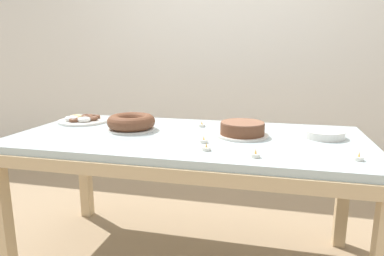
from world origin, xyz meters
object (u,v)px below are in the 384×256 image
at_px(tealight_left_edge, 359,158).
at_px(cake_chocolate_round, 242,130).
at_px(tealight_near_front, 206,148).
at_px(tealight_centre, 256,155).
at_px(pastry_platter, 83,120).
at_px(cake_golden_bundt, 131,123).
at_px(tealight_right_edge, 202,125).
at_px(tealight_near_cakes, 204,141).
at_px(plate_stack, 323,134).

bearing_deg(tealight_left_edge, cake_chocolate_round, 148.47).
relative_size(tealight_near_front, tealight_left_edge, 1.00).
relative_size(cake_chocolate_round, tealight_centre, 6.90).
distance_m(pastry_platter, tealight_centre, 1.23).
bearing_deg(tealight_near_front, cake_golden_bundt, 147.81).
bearing_deg(pastry_platter, tealight_near_front, -27.38).
height_order(cake_chocolate_round, tealight_centre, cake_chocolate_round).
distance_m(cake_chocolate_round, tealight_centre, 0.38).
distance_m(tealight_near_front, tealight_right_edge, 0.51).
bearing_deg(cake_chocolate_round, tealight_right_edge, 144.26).
relative_size(pastry_platter, tealight_near_cakes, 7.84).
xyz_separation_m(tealight_left_edge, tealight_near_cakes, (-0.67, 0.13, 0.00)).
relative_size(cake_chocolate_round, tealight_right_edge, 6.90).
distance_m(tealight_centre, tealight_near_cakes, 0.32).
xyz_separation_m(pastry_platter, tealight_near_front, (0.90, -0.46, -0.00)).
distance_m(cake_chocolate_round, tealight_right_edge, 0.32).
bearing_deg(tealight_left_edge, tealight_near_front, -179.67).
xyz_separation_m(cake_golden_bundt, tealight_centre, (0.72, -0.37, -0.03)).
distance_m(plate_stack, tealight_near_front, 0.67).
bearing_deg(tealight_near_cakes, cake_golden_bundt, 158.43).
bearing_deg(tealight_right_edge, tealight_left_edge, -33.00).
bearing_deg(tealight_left_edge, tealight_right_edge, 147.00).
distance_m(cake_chocolate_round, plate_stack, 0.42).
height_order(cake_chocolate_round, plate_stack, cake_chocolate_round).
xyz_separation_m(cake_chocolate_round, tealight_left_edge, (0.50, -0.31, -0.03)).
bearing_deg(tealight_right_edge, pastry_platter, -177.53).
height_order(tealight_left_edge, tealight_right_edge, same).
xyz_separation_m(plate_stack, tealight_centre, (-0.32, -0.43, -0.01)).
height_order(cake_golden_bundt, tealight_near_cakes, cake_golden_bundt).
height_order(pastry_platter, tealight_right_edge, pastry_platter).
bearing_deg(plate_stack, tealight_near_cakes, -156.86).
relative_size(cake_golden_bundt, plate_stack, 1.29).
height_order(cake_golden_bundt, tealight_right_edge, cake_golden_bundt).
relative_size(tealight_near_front, tealight_right_edge, 1.00).
height_order(cake_golden_bundt, pastry_platter, cake_golden_bundt).
height_order(tealight_near_front, tealight_near_cakes, same).
xyz_separation_m(cake_golden_bundt, plate_stack, (1.04, 0.07, -0.02)).
xyz_separation_m(tealight_centre, tealight_left_edge, (0.41, 0.06, 0.00)).
xyz_separation_m(pastry_platter, tealight_centre, (1.12, -0.52, -0.00)).
xyz_separation_m(tealight_centre, tealight_near_cakes, (-0.26, 0.18, 0.00)).
xyz_separation_m(cake_golden_bundt, tealight_right_edge, (0.37, 0.18, -0.03)).
relative_size(plate_stack, tealight_near_front, 5.25).
bearing_deg(tealight_near_cakes, tealight_right_edge, 103.48).
height_order(cake_chocolate_round, pastry_platter, cake_chocolate_round).
relative_size(cake_chocolate_round, pastry_platter, 0.88).
relative_size(tealight_near_cakes, tealight_right_edge, 1.00).
bearing_deg(tealight_near_cakes, tealight_centre, -35.34).
bearing_deg(pastry_platter, plate_stack, -3.32).
xyz_separation_m(cake_golden_bundt, tealight_near_front, (0.50, -0.31, -0.03)).
xyz_separation_m(cake_chocolate_round, tealight_right_edge, (-0.26, 0.19, -0.03)).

